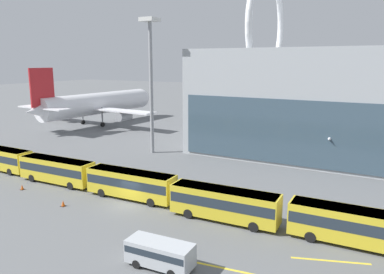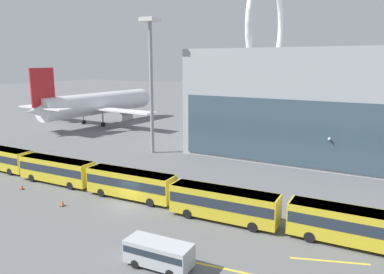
{
  "view_description": "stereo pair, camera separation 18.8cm",
  "coord_description": "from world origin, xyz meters",
  "px_view_note": "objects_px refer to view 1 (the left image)",
  "views": [
    {
      "loc": [
        25.77,
        -31.3,
        15.92
      ],
      "look_at": [
        -2.78,
        20.1,
        4.0
      ],
      "focal_mm": 35.0,
      "sensor_mm": 36.0,
      "label": 1
    },
    {
      "loc": [
        25.93,
        -31.21,
        15.92
      ],
      "look_at": [
        -2.78,
        20.1,
        4.0
      ],
      "focal_mm": 35.0,
      "sensor_mm": 36.0,
      "label": 2
    }
  ],
  "objects_px": {
    "shuttle_bus_3": "(131,183)",
    "shuttle_bus_5": "(355,225)",
    "airliner_at_gate_far": "(347,122)",
    "service_van_foreground": "(160,252)",
    "shuttle_bus_4": "(224,202)",
    "traffic_cone_1": "(63,203)",
    "shuttle_bus_1": "(1,157)",
    "floodlight_mast": "(151,65)",
    "airliner_at_gate_near": "(95,104)",
    "traffic_cone_2": "(22,187)",
    "shuttle_bus_2": "(57,169)"
  },
  "relations": [
    {
      "from": "shuttle_bus_4",
      "to": "shuttle_bus_1",
      "type": "bearing_deg",
      "value": 176.76
    },
    {
      "from": "floodlight_mast",
      "to": "shuttle_bus_5",
      "type": "bearing_deg",
      "value": -29.12
    },
    {
      "from": "airliner_at_gate_far",
      "to": "shuttle_bus_4",
      "type": "height_order",
      "value": "airliner_at_gate_far"
    },
    {
      "from": "airliner_at_gate_far",
      "to": "shuttle_bus_4",
      "type": "distance_m",
      "value": 41.13
    },
    {
      "from": "shuttle_bus_5",
      "to": "traffic_cone_2",
      "type": "height_order",
      "value": "shuttle_bus_5"
    },
    {
      "from": "service_van_foreground",
      "to": "shuttle_bus_5",
      "type": "bearing_deg",
      "value": -142.02
    },
    {
      "from": "airliner_at_gate_far",
      "to": "shuttle_bus_4",
      "type": "bearing_deg",
      "value": 171.28
    },
    {
      "from": "shuttle_bus_4",
      "to": "service_van_foreground",
      "type": "distance_m",
      "value": 10.54
    },
    {
      "from": "shuttle_bus_4",
      "to": "traffic_cone_1",
      "type": "height_order",
      "value": "shuttle_bus_4"
    },
    {
      "from": "service_van_foreground",
      "to": "traffic_cone_2",
      "type": "bearing_deg",
      "value": -17.65
    },
    {
      "from": "shuttle_bus_1",
      "to": "traffic_cone_2",
      "type": "relative_size",
      "value": 17.47
    },
    {
      "from": "airliner_at_gate_near",
      "to": "traffic_cone_2",
      "type": "bearing_deg",
      "value": -144.26
    },
    {
      "from": "airliner_at_gate_near",
      "to": "shuttle_bus_5",
      "type": "relative_size",
      "value": 3.53
    },
    {
      "from": "shuttle_bus_1",
      "to": "service_van_foreground",
      "type": "bearing_deg",
      "value": -17.29
    },
    {
      "from": "shuttle_bus_4",
      "to": "traffic_cone_2",
      "type": "relative_size",
      "value": 17.61
    },
    {
      "from": "airliner_at_gate_far",
      "to": "shuttle_bus_5",
      "type": "height_order",
      "value": "airliner_at_gate_far"
    },
    {
      "from": "airliner_at_gate_near",
      "to": "shuttle_bus_3",
      "type": "relative_size",
      "value": 3.51
    },
    {
      "from": "shuttle_bus_4",
      "to": "floodlight_mast",
      "type": "height_order",
      "value": "floodlight_mast"
    },
    {
      "from": "airliner_at_gate_far",
      "to": "service_van_foreground",
      "type": "distance_m",
      "value": 51.64
    },
    {
      "from": "shuttle_bus_3",
      "to": "shuttle_bus_5",
      "type": "relative_size",
      "value": 1.0
    },
    {
      "from": "shuttle_bus_1",
      "to": "floodlight_mast",
      "type": "distance_m",
      "value": 27.47
    },
    {
      "from": "airliner_at_gate_far",
      "to": "shuttle_bus_1",
      "type": "height_order",
      "value": "airliner_at_gate_far"
    },
    {
      "from": "service_van_foreground",
      "to": "traffic_cone_1",
      "type": "relative_size",
      "value": 7.79
    },
    {
      "from": "floodlight_mast",
      "to": "traffic_cone_1",
      "type": "relative_size",
      "value": 32.61
    },
    {
      "from": "airliner_at_gate_far",
      "to": "shuttle_bus_3",
      "type": "distance_m",
      "value": 44.29
    },
    {
      "from": "shuttle_bus_4",
      "to": "traffic_cone_1",
      "type": "bearing_deg",
      "value": -165.62
    },
    {
      "from": "shuttle_bus_2",
      "to": "shuttle_bus_5",
      "type": "distance_m",
      "value": 36.47
    },
    {
      "from": "shuttle_bus_3",
      "to": "traffic_cone_2",
      "type": "relative_size",
      "value": 17.61
    },
    {
      "from": "shuttle_bus_5",
      "to": "shuttle_bus_2",
      "type": "bearing_deg",
      "value": 179.55
    },
    {
      "from": "airliner_at_gate_far",
      "to": "floodlight_mast",
      "type": "relative_size",
      "value": 1.68
    },
    {
      "from": "shuttle_bus_3",
      "to": "shuttle_bus_4",
      "type": "distance_m",
      "value": 12.16
    },
    {
      "from": "service_van_foreground",
      "to": "shuttle_bus_4",
      "type": "bearing_deg",
      "value": -97.16
    },
    {
      "from": "shuttle_bus_4",
      "to": "floodlight_mast",
      "type": "relative_size",
      "value": 0.49
    },
    {
      "from": "airliner_at_gate_near",
      "to": "shuttle_bus_5",
      "type": "distance_m",
      "value": 74.64
    },
    {
      "from": "shuttle_bus_2",
      "to": "traffic_cone_1",
      "type": "distance_m",
      "value": 9.0
    },
    {
      "from": "shuttle_bus_5",
      "to": "shuttle_bus_4",
      "type": "bearing_deg",
      "value": -177.92
    },
    {
      "from": "traffic_cone_1",
      "to": "traffic_cone_2",
      "type": "height_order",
      "value": "traffic_cone_1"
    },
    {
      "from": "airliner_at_gate_far",
      "to": "traffic_cone_1",
      "type": "distance_m",
      "value": 51.75
    },
    {
      "from": "service_van_foreground",
      "to": "airliner_at_gate_near",
      "type": "bearing_deg",
      "value": -45.79
    },
    {
      "from": "floodlight_mast",
      "to": "service_van_foreground",
      "type": "bearing_deg",
      "value": -54.15
    },
    {
      "from": "shuttle_bus_2",
      "to": "floodlight_mast",
      "type": "height_order",
      "value": "floodlight_mast"
    },
    {
      "from": "airliner_at_gate_near",
      "to": "shuttle_bus_1",
      "type": "bearing_deg",
      "value": -153.29
    },
    {
      "from": "floodlight_mast",
      "to": "traffic_cone_1",
      "type": "xyz_separation_m",
      "value": [
        5.73,
        -25.59,
        -14.97
      ]
    },
    {
      "from": "shuttle_bus_2",
      "to": "service_van_foreground",
      "type": "xyz_separation_m",
      "value": [
        23.55,
        -10.65,
        -0.69
      ]
    },
    {
      "from": "service_van_foreground",
      "to": "traffic_cone_2",
      "type": "height_order",
      "value": "service_van_foreground"
    },
    {
      "from": "floodlight_mast",
      "to": "traffic_cone_1",
      "type": "bearing_deg",
      "value": -77.39
    },
    {
      "from": "shuttle_bus_5",
      "to": "traffic_cone_1",
      "type": "relative_size",
      "value": 15.97
    },
    {
      "from": "shuttle_bus_5",
      "to": "airliner_at_gate_near",
      "type": "bearing_deg",
      "value": 149.06
    },
    {
      "from": "airliner_at_gate_far",
      "to": "service_van_foreground",
      "type": "xyz_separation_m",
      "value": [
        -7.14,
        -51.01,
        -3.74
      ]
    },
    {
      "from": "shuttle_bus_3",
      "to": "service_van_foreground",
      "type": "height_order",
      "value": "shuttle_bus_3"
    }
  ]
}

